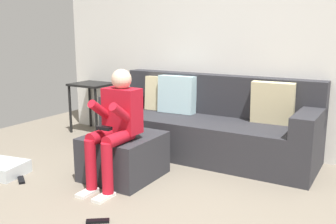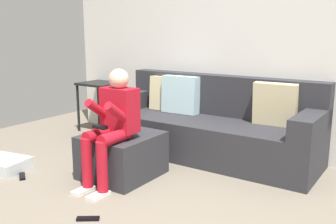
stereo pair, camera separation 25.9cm
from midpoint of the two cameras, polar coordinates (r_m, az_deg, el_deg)
The scene contains 8 objects.
wall_back at distance 4.56m, azimuth 13.76°, elevation 10.61°, with size 5.27×0.10×2.68m, color silver.
couch_sectional at distance 4.43m, azimuth 8.02°, elevation -2.15°, with size 2.46×0.85×0.92m.
ottoman at distance 3.82m, azimuth -4.99°, elevation -6.47°, with size 0.65×0.71×0.43m, color #2D2D33.
person_seated at distance 3.53m, azimuth -6.26°, elevation -1.30°, with size 0.34×0.63×1.09m.
storage_bin at distance 4.29m, azimuth -21.82°, elevation -7.36°, with size 0.47×0.37×0.13m, color silver.
side_table at distance 5.52m, azimuth -8.89°, elevation 3.09°, with size 0.54×0.47×0.70m.
remote_near_ottoman at distance 3.07m, azimuth -9.50°, elevation -15.56°, with size 0.18×0.05×0.02m, color black.
remote_by_storage_bin at distance 4.05m, azimuth -19.34°, elevation -9.11°, with size 0.18×0.06×0.02m, color black.
Camera 2 is at (1.72, -1.88, 1.43)m, focal length 40.60 mm.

